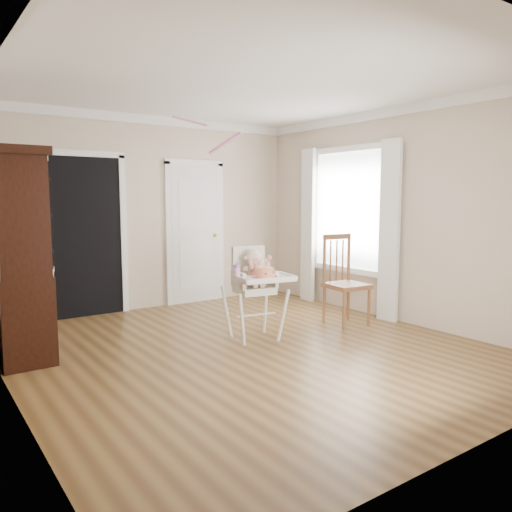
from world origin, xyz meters
TOP-DOWN VIEW (x-y plane):
  - floor at (0.00, 0.00)m, footprint 5.00×5.00m
  - ceiling at (0.00, 0.00)m, footprint 5.00×5.00m
  - wall_back at (0.00, 2.50)m, footprint 4.50×0.00m
  - wall_left at (-2.25, 0.00)m, footprint 0.00×5.00m
  - wall_right at (2.25, 0.00)m, footprint 0.00×5.00m
  - crown_molding at (0.00, 0.00)m, footprint 4.50×5.00m
  - doorway at (-0.90, 2.48)m, footprint 1.06×0.05m
  - closet_door at (0.70, 2.48)m, footprint 0.96×0.09m
  - window_right at (2.18, 0.80)m, footprint 0.13×1.84m
  - high_chair at (0.26, 0.30)m, footprint 0.72×0.84m
  - baby at (0.27, 0.32)m, footprint 0.29×0.24m
  - cake at (0.20, 0.03)m, footprint 0.25×0.25m
  - sippy_cup at (-0.02, 0.22)m, footprint 0.07×0.07m
  - china_cabinet at (-1.99, 1.18)m, footprint 0.54×1.20m
  - dining_chair at (1.58, 0.21)m, footprint 0.50×0.50m
  - streamer at (-0.67, -0.01)m, footprint 0.13×0.48m

SIDE VIEW (x-z plane):
  - floor at x=0.00m, z-range 0.00..0.00m
  - dining_chair at x=1.58m, z-range -0.04..1.08m
  - high_chair at x=0.26m, z-range 0.12..1.17m
  - baby at x=0.27m, z-range 0.57..1.00m
  - cake at x=0.20m, z-range 0.73..0.85m
  - sippy_cup at x=-0.02m, z-range 0.72..0.89m
  - china_cabinet at x=-1.99m, z-range 0.00..2.03m
  - closet_door at x=0.70m, z-range -0.04..2.09m
  - doorway at x=-0.90m, z-range 0.00..2.22m
  - window_right at x=2.18m, z-range 0.14..2.44m
  - wall_back at x=0.00m, z-range -0.90..3.60m
  - wall_left at x=-2.25m, z-range -1.15..3.85m
  - wall_right at x=2.25m, z-range -1.15..3.85m
  - streamer at x=-0.67m, z-range 2.19..2.34m
  - crown_molding at x=0.00m, z-range 2.58..2.70m
  - ceiling at x=0.00m, z-range 2.70..2.70m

